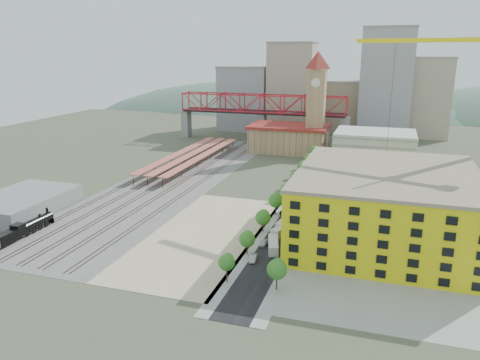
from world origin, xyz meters
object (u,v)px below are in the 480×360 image
(locomotive, at_px, (27,228))
(site_trailer_a, at_px, (273,245))
(car_0, at_px, (263,243))
(site_trailer_b, at_px, (283,230))
(site_trailer_d, at_px, (300,201))
(clock_tower, at_px, (317,94))
(site_trailer_c, at_px, (287,223))
(tower_crane, at_px, (480,91))
(construction_building, at_px, (385,206))

(locomotive, height_order, site_trailer_a, locomotive)
(car_0, bearing_deg, site_trailer_b, 78.84)
(site_trailer_d, relative_size, car_0, 2.53)
(clock_tower, distance_m, site_trailer_c, 103.67)
(site_trailer_a, height_order, car_0, site_trailer_a)
(locomotive, relative_size, tower_crane, 0.36)
(site_trailer_a, bearing_deg, site_trailer_b, 75.09)
(locomotive, relative_size, site_trailer_a, 2.36)
(site_trailer_c, height_order, car_0, site_trailer_c)
(construction_building, bearing_deg, site_trailer_b, -169.70)
(construction_building, relative_size, site_trailer_b, 5.55)
(clock_tower, distance_m, locomotive, 141.12)
(site_trailer_b, bearing_deg, tower_crane, 53.14)
(clock_tower, bearing_deg, site_trailer_b, -85.63)
(locomotive, xyz_separation_m, tower_crane, (115.41, 55.10, 34.98))
(site_trailer_a, bearing_deg, locomotive, 174.01)
(site_trailer_a, bearing_deg, car_0, 133.91)
(car_0, bearing_deg, site_trailer_c, 85.25)
(site_trailer_a, bearing_deg, construction_building, 15.87)
(clock_tower, xyz_separation_m, tower_crane, (57.41, -70.74, 8.28))
(site_trailer_d, bearing_deg, clock_tower, 108.58)
(clock_tower, relative_size, site_trailer_b, 5.70)
(construction_building, relative_size, site_trailer_d, 4.93)
(tower_crane, xyz_separation_m, site_trailer_b, (-49.41, -33.98, -35.73))
(clock_tower, bearing_deg, construction_building, -71.22)
(site_trailer_c, xyz_separation_m, car_0, (-3.00, -13.97, -0.73))
(tower_crane, xyz_separation_m, site_trailer_d, (-49.41, -8.32, -35.57))
(tower_crane, distance_m, site_trailer_d, 61.44)
(site_trailer_d, bearing_deg, site_trailer_b, -77.20)
(locomotive, xyz_separation_m, site_trailer_a, (66.00, 10.36, -0.75))
(clock_tower, height_order, site_trailer_b, clock_tower)
(locomotive, height_order, site_trailer_c, locomotive)
(site_trailer_b, bearing_deg, clock_tower, 112.99)
(tower_crane, distance_m, site_trailer_b, 69.80)
(site_trailer_d, height_order, car_0, site_trailer_d)
(car_0, bearing_deg, locomotive, -161.68)
(tower_crane, relative_size, site_trailer_a, 6.60)
(site_trailer_a, bearing_deg, tower_crane, 27.25)
(site_trailer_b, height_order, site_trailer_d, site_trailer_d)
(construction_building, xyz_separation_m, site_trailer_d, (-26.00, 20.94, -8.00))
(car_0, bearing_deg, clock_tower, 99.89)
(locomotive, distance_m, site_trailer_b, 69.30)
(construction_building, bearing_deg, tower_crane, 51.33)
(site_trailer_d, bearing_deg, site_trailer_a, -77.20)
(tower_crane, bearing_deg, site_trailer_d, -170.45)
(tower_crane, relative_size, site_trailer_c, 5.76)
(clock_tower, xyz_separation_m, site_trailer_b, (8.00, -104.72, -27.45))
(tower_crane, relative_size, site_trailer_b, 6.57)
(construction_building, xyz_separation_m, site_trailer_b, (-26.00, -4.73, -8.16))
(construction_building, distance_m, site_trailer_b, 27.66)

